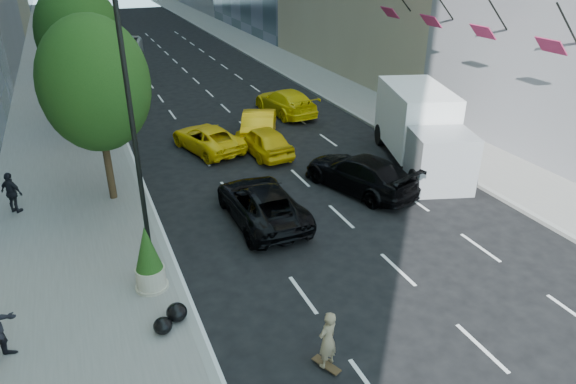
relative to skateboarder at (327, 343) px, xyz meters
name	(u,v)px	position (x,y,z in m)	size (l,w,h in m)	color
ground	(372,276)	(3.20, 3.00, -0.83)	(160.00, 160.00, 0.00)	black
sidewalk_left	(59,87)	(-5.80, 33.00, -0.75)	(6.00, 120.00, 0.15)	slate
sidewalk_right	(291,65)	(13.20, 33.00, -0.75)	(4.00, 120.00, 0.15)	slate
lamp_near	(134,93)	(-3.12, 7.00, 4.99)	(2.13, 0.22, 10.00)	black
lamp_far	(91,18)	(-3.12, 25.00, 4.99)	(2.13, 0.22, 10.00)	black
tree_near	(95,85)	(-4.00, 12.00, 4.14)	(4.20, 4.20, 7.46)	black
tree_mid	(79,35)	(-4.00, 22.00, 4.49)	(4.50, 4.50, 7.99)	black
tree_far	(72,19)	(-4.00, 35.00, 3.80)	(3.90, 3.90, 6.92)	black
traffic_signal	(78,11)	(-3.20, 43.00, 3.41)	(2.48, 0.53, 5.20)	black
facade_flags	(458,22)	(13.84, 13.00, 5.36)	(1.85, 13.30, 2.05)	black
skateboarder	(327,343)	(0.00, 0.00, 0.00)	(0.60, 0.40, 1.65)	#7E6C4F
black_sedan_lincoln	(262,203)	(1.20, 8.00, -0.08)	(2.46, 5.34, 1.48)	black
black_sedan_mercedes	(360,173)	(6.10, 8.88, -0.03)	(2.23, 5.48, 1.59)	black
taxi_a	(263,140)	(3.70, 14.50, -0.09)	(1.74, 4.32, 1.47)	yellow
taxi_b	(259,123)	(4.40, 17.00, -0.02)	(1.70, 4.89, 1.61)	#FFB60D
taxi_c	(207,138)	(1.20, 16.14, -0.16)	(2.20, 4.77, 1.32)	yellow
taxi_d	(286,102)	(7.40, 20.39, -0.05)	(2.19, 5.38, 1.56)	yellow
city_bus	(122,64)	(-1.10, 32.31, 0.66)	(2.49, 10.65, 2.97)	silver
box_truck	(421,129)	(10.25, 10.34, 0.98)	(4.78, 7.87, 3.55)	white
pedestrian_b	(12,193)	(-7.72, 12.17, 0.18)	(1.00, 0.42, 1.71)	black
planter_shrub	(148,259)	(-3.57, 5.00, 0.37)	(0.91, 0.91, 2.19)	#B5AC96
garbage_bags	(171,318)	(-3.35, 3.04, -0.43)	(1.03, 0.99, 0.51)	black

